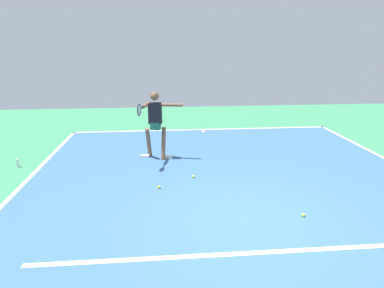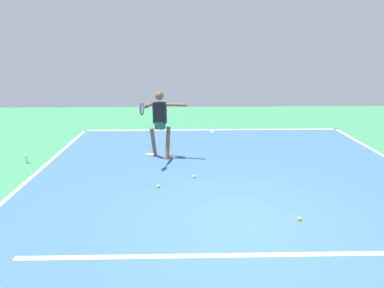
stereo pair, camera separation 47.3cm
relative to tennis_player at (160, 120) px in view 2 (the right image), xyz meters
name	(u,v)px [view 2 (the right image)]	position (x,y,z in m)	size (l,w,h in m)	color
ground_plane	(241,221)	(-1.64, 3.48, -1.06)	(22.44, 22.44, 0.00)	#388456
court_surface	(241,221)	(-1.64, 3.48, -1.05)	(9.26, 13.18, 0.00)	#38608E
court_line_baseline_near	(211,130)	(-1.64, -3.06, -1.05)	(9.26, 0.10, 0.01)	white
court_line_service	(252,255)	(-1.64, 4.46, -1.05)	(6.94, 0.10, 0.01)	white
court_line_centre_mark	(212,131)	(-1.64, -2.86, -1.05)	(0.10, 0.30, 0.01)	white
tennis_player	(160,120)	(0.00, 0.00, 0.00)	(1.17, 1.23, 1.83)	brown
tennis_ball_by_baseline	(194,176)	(-0.87, 1.47, -1.02)	(0.07, 0.07, 0.07)	#C6E53D
tennis_ball_centre_court	(300,219)	(-2.68, 3.47, -1.02)	(0.07, 0.07, 0.07)	yellow
tennis_ball_by_sideline	(158,186)	(-0.08, 2.01, -1.02)	(0.07, 0.07, 0.07)	#C6E53D
water_bottle	(26,159)	(3.50, 0.36, -0.95)	(0.07, 0.07, 0.22)	white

